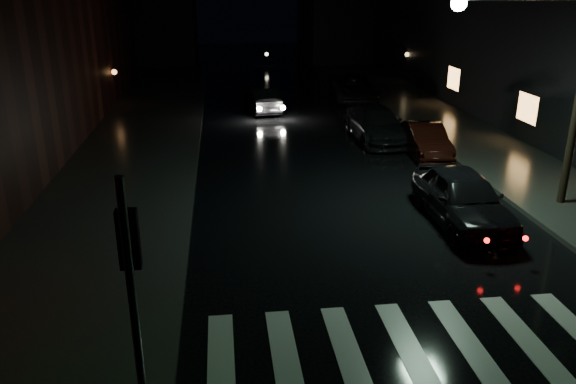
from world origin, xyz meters
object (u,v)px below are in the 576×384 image
object	(u,v)px
parked_car_a	(463,198)
oncoming_car	(262,100)
parked_car_c	(376,124)
parked_car_d	(354,87)
parked_car_b	(425,140)

from	to	relation	value
parked_car_a	oncoming_car	distance (m)	16.60
parked_car_a	parked_car_c	distance (m)	9.41
parked_car_a	parked_car_d	world-z (taller)	parked_car_a
oncoming_car	parked_car_d	bearing A→B (deg)	-162.31
parked_car_b	oncoming_car	xyz separation A→B (m)	(-5.96, 9.15, 0.02)
parked_car_b	parked_car_a	bearing A→B (deg)	-96.20
parked_car_b	parked_car_d	world-z (taller)	parked_car_d
parked_car_c	parked_car_d	distance (m)	9.35
parked_car_b	parked_car_c	xyz separation A→B (m)	(-1.37, 2.61, 0.08)
oncoming_car	parked_car_b	bearing A→B (deg)	115.40
parked_car_c	parked_car_d	world-z (taller)	parked_car_d
parked_car_b	parked_car_d	xyz separation A→B (m)	(-0.18, 11.89, 0.09)
parked_car_b	parked_car_d	bearing A→B (deg)	95.87
parked_car_a	parked_car_c	xyz separation A→B (m)	(-0.02, 9.41, -0.06)
parked_car_b	parked_car_d	distance (m)	11.89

